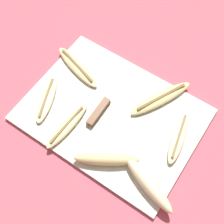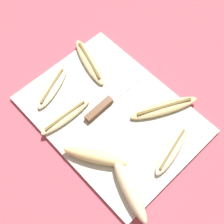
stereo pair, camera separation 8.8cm
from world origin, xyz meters
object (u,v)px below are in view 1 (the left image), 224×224
object	(u,v)px
knife	(103,106)
banana_soft_right	(67,126)
banana_golden_short	(107,159)
banana_cream_curved	(148,184)
banana_pale_long	(47,99)
banana_mellow_near	(77,67)
banana_bright_far	(178,137)
banana_spotted_left	(161,98)

from	to	relation	value
knife	banana_soft_right	bearing A→B (deg)	-115.24
banana_golden_short	banana_cream_curved	distance (m)	0.12
knife	banana_soft_right	distance (m)	0.11
banana_pale_long	banana_soft_right	bearing A→B (deg)	-18.47
banana_pale_long	banana_cream_curved	size ratio (longest dim) A/B	0.93
knife	banana_pale_long	size ratio (longest dim) A/B	1.36
banana_mellow_near	banana_cream_curved	bearing A→B (deg)	-27.58
banana_golden_short	banana_cream_curved	bearing A→B (deg)	1.43
banana_bright_far	banana_cream_curved	xyz separation A→B (m)	(-0.00, -0.16, 0.01)
banana_bright_far	knife	bearing A→B (deg)	-170.96
banana_soft_right	banana_pale_long	bearing A→B (deg)	161.53
banana_soft_right	banana_bright_far	size ratio (longest dim) A/B	1.01
banana_soft_right	banana_bright_far	bearing A→B (deg)	27.47
banana_golden_short	banana_mellow_near	bearing A→B (deg)	141.26
banana_mellow_near	banana_cream_curved	xyz separation A→B (m)	(0.37, -0.19, 0.01)
banana_cream_curved	banana_soft_right	bearing A→B (deg)	176.29
knife	banana_spotted_left	distance (m)	0.17
banana_pale_long	banana_mellow_near	bearing A→B (deg)	87.53
banana_soft_right	banana_mellow_near	world-z (taller)	banana_soft_right
banana_pale_long	banana_golden_short	bearing A→B (deg)	-12.44
banana_golden_short	banana_soft_right	bearing A→B (deg)	171.97
banana_bright_far	banana_spotted_left	world-z (taller)	banana_bright_far
banana_pale_long	banana_golden_short	size ratio (longest dim) A/B	1.00
banana_pale_long	banana_bright_far	distance (m)	0.39
banana_spotted_left	banana_cream_curved	bearing A→B (deg)	-67.32
banana_soft_right	banana_golden_short	size ratio (longest dim) A/B	1.03
banana_mellow_near	banana_golden_short	distance (m)	0.31
banana_mellow_near	banana_cream_curved	size ratio (longest dim) A/B	1.08
banana_soft_right	banana_pale_long	distance (m)	0.11
knife	banana_bright_far	distance (m)	0.23
banana_spotted_left	banana_mellow_near	bearing A→B (deg)	-170.18
banana_pale_long	banana_spotted_left	distance (m)	0.33
banana_pale_long	banana_bright_far	xyz separation A→B (m)	(0.37, 0.11, 0.00)
banana_bright_far	banana_golden_short	xyz separation A→B (m)	(-0.12, -0.16, 0.01)
banana_bright_far	banana_golden_short	bearing A→B (deg)	-127.66
knife	banana_cream_curved	world-z (taller)	banana_cream_curved
banana_pale_long	banana_bright_far	size ratio (longest dim) A/B	0.97
banana_soft_right	banana_mellow_near	bearing A→B (deg)	118.96
knife	banana_mellow_near	xyz separation A→B (m)	(-0.14, 0.07, 0.00)
banana_mellow_near	banana_golden_short	world-z (taller)	banana_golden_short
banana_spotted_left	banana_golden_short	bearing A→B (deg)	-95.87
banana_pale_long	banana_mellow_near	xyz separation A→B (m)	(0.01, 0.14, 0.00)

